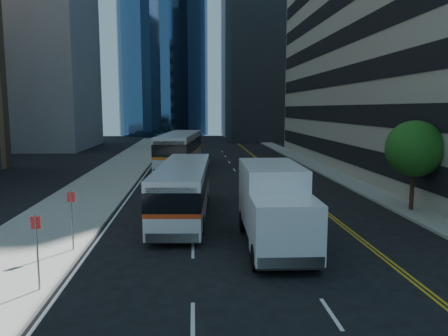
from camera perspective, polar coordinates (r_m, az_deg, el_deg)
name	(u,v)px	position (r m, az deg, el deg)	size (l,w,h in m)	color
ground	(285,265)	(17.11, 8.00, -12.47)	(160.00, 160.00, 0.00)	black
sidewalk_west	(118,172)	(41.71, -13.73, -0.47)	(5.00, 90.00, 0.15)	gray
sidewalk_east	(323,170)	(42.95, 12.85, -0.21)	(2.00, 90.00, 0.15)	gray
midrise_west	(24,28)	(72.94, -24.69, 16.24)	(18.00, 18.00, 35.00)	gray
street_tree	(414,149)	(26.85, 23.61, 2.30)	(3.20, 3.20, 5.10)	#332114
bus_front	(183,189)	(23.76, -5.32, -2.71)	(3.19, 11.40, 2.90)	silver
bus_rear	(180,149)	(43.26, -5.75, 2.44)	(4.37, 13.75, 3.49)	silver
box_truck	(274,205)	(18.80, 6.58, -4.80)	(2.66, 7.26, 3.45)	silver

